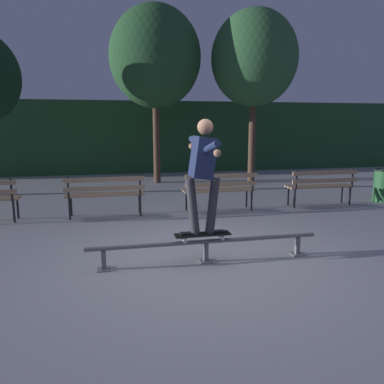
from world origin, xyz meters
TOP-DOWN VIEW (x-y plane):
  - ground_plane at (0.00, 0.00)m, footprint 90.00×90.00m
  - hedge_backdrop at (0.00, 10.12)m, footprint 24.00×1.20m
  - grind_rail at (0.00, -0.06)m, footprint 3.27×0.18m
  - skateboard at (-0.05, -0.06)m, footprint 0.78×0.21m
  - skateboarder at (-0.05, -0.06)m, footprint 0.62×1.41m
  - park_bench_left_center at (-1.39, 2.85)m, footprint 1.60×0.42m
  - park_bench_right_center at (1.06, 2.85)m, footprint 1.60×0.42m
  - park_bench_rightmost at (3.50, 2.85)m, footprint 1.60×0.42m
  - tree_behind_benches at (0.21, 7.18)m, footprint 2.81×2.81m
  - tree_far_right at (3.21, 6.58)m, footprint 2.67×2.67m
  - trash_can at (5.30, 3.01)m, footprint 0.52×0.52m

SIDE VIEW (x-z plane):
  - ground_plane at x=0.00m, z-range 0.00..0.00m
  - grind_rail at x=0.00m, z-range 0.08..0.40m
  - skateboard at x=-0.05m, z-range 0.35..0.44m
  - trash_can at x=5.30m, z-range 0.01..0.81m
  - park_bench_left_center at x=-1.39m, z-range 0.10..0.98m
  - park_bench_right_center at x=1.06m, z-range 0.10..0.98m
  - park_bench_rightmost at x=3.50m, z-range 0.10..0.98m
  - skateboarder at x=-0.05m, z-range 0.55..2.11m
  - hedge_backdrop at x=0.00m, z-range 0.00..2.73m
  - tree_far_right at x=3.21m, z-range 1.19..6.53m
  - tree_behind_benches at x=0.21m, z-range 1.16..6.62m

